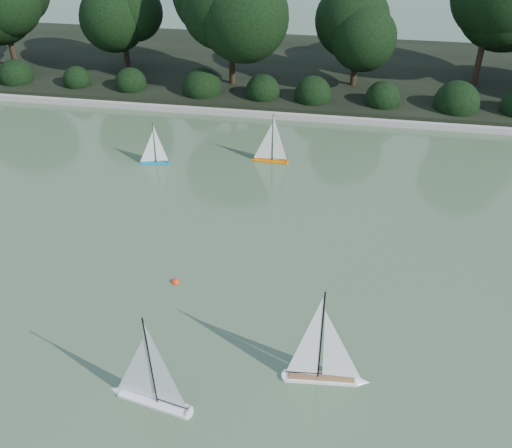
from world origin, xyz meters
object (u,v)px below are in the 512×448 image
object	(u,v)px
sailboat_white_b	(329,367)
race_buoy	(176,282)
sailboat_white_a	(146,387)
sailboat_orange	(268,154)
sailboat_teal	(152,157)

from	to	relation	value
sailboat_white_b	race_buoy	distance (m)	3.61
sailboat_white_a	race_buoy	world-z (taller)	sailboat_white_a
sailboat_white_a	sailboat_orange	size ratio (longest dim) A/B	1.34
sailboat_white_b	race_buoy	world-z (taller)	sailboat_white_b
sailboat_white_b	sailboat_teal	xyz separation A→B (m)	(-5.01, 6.52, -0.11)
sailboat_teal	race_buoy	xyz separation A→B (m)	(1.96, -4.61, -0.19)
sailboat_white_b	sailboat_orange	distance (m)	7.44
sailboat_orange	sailboat_teal	bearing A→B (deg)	-167.99
sailboat_white_a	sailboat_teal	xyz separation A→B (m)	(-2.34, 7.38, -0.11)
sailboat_white_a	race_buoy	distance (m)	2.81
sailboat_white_a	sailboat_teal	distance (m)	7.75
sailboat_white_a	sailboat_orange	distance (m)	8.05
sailboat_teal	sailboat_orange	bearing A→B (deg)	12.01
sailboat_white_a	sailboat_teal	size ratio (longest dim) A/B	1.60
sailboat_white_b	race_buoy	bearing A→B (deg)	147.87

